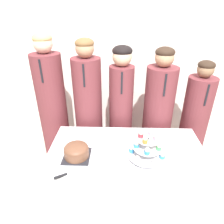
# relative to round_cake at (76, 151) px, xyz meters

# --- Properties ---
(wall_back) EXTENTS (9.00, 0.06, 2.70)m
(wall_back) POSITION_rel_round_cake_xyz_m (0.41, 1.29, 0.54)
(wall_back) COLOR silver
(wall_back) RESTS_ON ground_plane
(table) EXTENTS (1.32, 0.67, 0.75)m
(table) POSITION_rel_round_cake_xyz_m (0.41, 0.12, -0.44)
(table) COLOR white
(table) RESTS_ON ground_plane
(round_cake) EXTENTS (0.21, 0.21, 0.12)m
(round_cake) POSITION_rel_round_cake_xyz_m (0.00, 0.00, 0.00)
(round_cake) COLOR #232328
(round_cake) RESTS_ON table
(cake_knife) EXTENTS (0.29, 0.17, 0.01)m
(cake_knife) POSITION_rel_round_cake_xyz_m (-0.03, -0.19, -0.06)
(cake_knife) COLOR silver
(cake_knife) RESTS_ON table
(cupcake_stand) EXTENTS (0.30, 0.30, 0.26)m
(cupcake_stand) POSITION_rel_round_cake_xyz_m (0.56, -0.00, 0.06)
(cupcake_stand) COLOR silver
(cupcake_stand) RESTS_ON table
(student_0) EXTENTS (0.30, 0.31, 1.62)m
(student_0) POSITION_rel_round_cake_xyz_m (-0.39, 0.68, -0.04)
(student_0) COLOR brown
(student_0) RESTS_ON ground_plane
(student_1) EXTENTS (0.30, 0.30, 1.58)m
(student_1) POSITION_rel_round_cake_xyz_m (0.00, 0.68, -0.06)
(student_1) COLOR brown
(student_1) RESTS_ON ground_plane
(student_2) EXTENTS (0.25, 0.26, 1.51)m
(student_2) POSITION_rel_round_cake_xyz_m (0.36, 0.68, -0.07)
(student_2) COLOR brown
(student_2) RESTS_ON ground_plane
(student_3) EXTENTS (0.32, 0.32, 1.50)m
(student_3) POSITION_rel_round_cake_xyz_m (0.76, 0.68, -0.11)
(student_3) COLOR brown
(student_3) RESTS_ON ground_plane
(student_4) EXTENTS (0.29, 0.29, 1.38)m
(student_4) POSITION_rel_round_cake_xyz_m (1.17, 0.68, -0.17)
(student_4) COLOR brown
(student_4) RESTS_ON ground_plane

